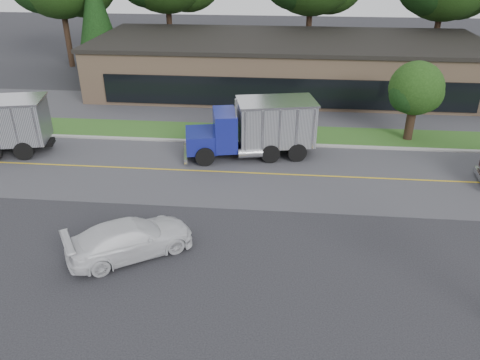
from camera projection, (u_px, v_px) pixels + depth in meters
The scene contains 11 objects.
ground at pixel (230, 275), 18.20m from camera, with size 140.00×140.00×0.00m, color #36363B.
road at pixel (248, 173), 26.16m from camera, with size 60.00×8.00×0.02m, color #4F4F54.
center_line at pixel (248, 173), 26.16m from camera, with size 60.00×0.12×0.01m, color gold.
curb at pixel (253, 144), 29.88m from camera, with size 60.00×0.30×0.12m, color #9E9E99.
grass_verge at pixel (255, 134), 31.47m from camera, with size 60.00×3.40×0.03m, color #2A5E20.
far_parking at pixel (259, 110), 35.89m from camera, with size 60.00×7.00×0.02m, color #4F4F54.
strip_mall at pixel (287, 66), 40.12m from camera, with size 32.00×12.00×4.00m, color tan.
evergreen_left at pixel (96, 14), 43.59m from camera, with size 4.35×4.35×9.89m.
tree_verge at pixel (416, 91), 29.19m from camera, with size 3.56×3.35×5.08m.
dump_truck_blue at pixel (258, 127), 27.55m from camera, with size 7.91×4.05×3.36m.
rally_car at pixel (130, 238), 19.14m from camera, with size 2.09×5.15×1.50m, color silver.
Camera 1 is at (1.75, -14.37, 11.65)m, focal length 35.00 mm.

